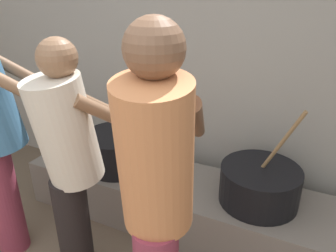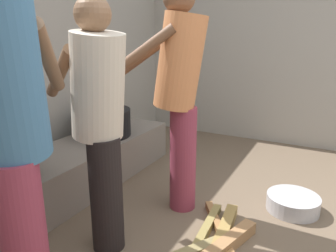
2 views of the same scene
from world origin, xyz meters
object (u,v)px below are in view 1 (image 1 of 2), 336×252
Objects in this scene: cooking_pot_secondary at (117,150)px; cook_in_cream_shirt at (70,158)px; cook_in_orange_shirt at (156,194)px; cooking_pot_main at (259,185)px.

cooking_pot_secondary is 0.83m from cook_in_cream_shirt.
cooking_pot_secondary is at bearing 105.21° from cook_in_cream_shirt.
cooking_pot_secondary is 0.34× the size of cook_in_cream_shirt.
cook_in_orange_shirt is 0.68m from cook_in_cream_shirt.
cook_in_orange_shirt reaches higher than cooking_pot_main.
cooking_pot_main is 0.43× the size of cook_in_orange_shirt.
cook_in_orange_shirt is at bearing -47.71° from cooking_pot_secondary.
cooking_pot_main reaches higher than cooking_pot_secondary.
cook_in_orange_shirt is 1.10× the size of cook_in_cream_shirt.
cooking_pot_secondary is 1.32m from cook_in_orange_shirt.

